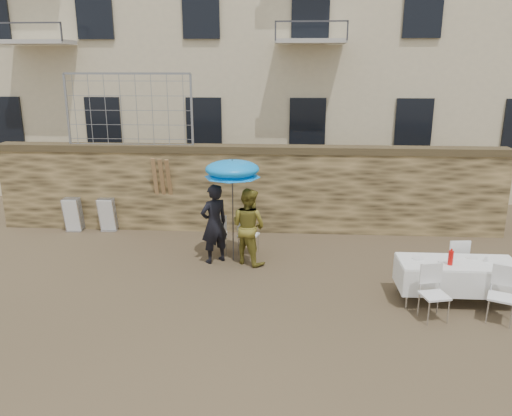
# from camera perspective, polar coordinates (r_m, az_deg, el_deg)

# --- Properties ---
(ground) EXTENTS (80.00, 80.00, 0.00)m
(ground) POSITION_cam_1_polar(r_m,az_deg,el_deg) (8.67, -3.69, -12.94)
(ground) COLOR brown
(ground) RESTS_ON ground
(stone_wall) EXTENTS (13.00, 0.50, 2.20)m
(stone_wall) POSITION_cam_1_polar(r_m,az_deg,el_deg) (12.94, -0.95, 2.16)
(stone_wall) COLOR brown
(stone_wall) RESTS_ON ground
(chain_link_fence) EXTENTS (3.20, 0.06, 1.80)m
(chain_link_fence) POSITION_cam_1_polar(r_m,az_deg,el_deg) (13.21, -14.31, 10.76)
(chain_link_fence) COLOR gray
(chain_link_fence) RESTS_ON stone_wall
(man_suit) EXTENTS (0.77, 0.73, 1.76)m
(man_suit) POSITION_cam_1_polar(r_m,az_deg,el_deg) (10.87, -4.80, -1.81)
(man_suit) COLOR black
(man_suit) RESTS_ON ground
(woman_dress) EXTENTS (1.03, 0.98, 1.68)m
(woman_dress) POSITION_cam_1_polar(r_m,az_deg,el_deg) (10.80, -0.86, -2.09)
(woman_dress) COLOR #A89933
(woman_dress) RESTS_ON ground
(umbrella) EXTENTS (1.21, 1.21, 2.13)m
(umbrella) POSITION_cam_1_polar(r_m,az_deg,el_deg) (10.62, -2.73, 4.13)
(umbrella) COLOR #3F3F44
(umbrella) RESTS_ON ground
(couple_chair_left) EXTENTS (0.54, 0.54, 0.96)m
(couple_chair_left) POSITION_cam_1_polar(r_m,az_deg,el_deg) (11.51, -4.36, -2.87)
(couple_chair_left) COLOR white
(couple_chair_left) RESTS_ON ground
(couple_chair_right) EXTENTS (0.59, 0.59, 0.96)m
(couple_chair_right) POSITION_cam_1_polar(r_m,az_deg,el_deg) (11.44, -0.88, -2.96)
(couple_chair_right) COLOR white
(couple_chair_right) RESTS_ON ground
(banquet_table) EXTENTS (2.10, 0.85, 0.78)m
(banquet_table) POSITION_cam_1_polar(r_m,az_deg,el_deg) (9.79, 22.12, -5.96)
(banquet_table) COLOR white
(banquet_table) RESTS_ON ground
(soda_bottle) EXTENTS (0.09, 0.09, 0.26)m
(soda_bottle) POSITION_cam_1_polar(r_m,az_deg,el_deg) (9.53, 21.36, -5.33)
(soda_bottle) COLOR red
(soda_bottle) RESTS_ON banquet_table
(table_chair_front_left) EXTENTS (0.58, 0.58, 0.96)m
(table_chair_front_left) POSITION_cam_1_polar(r_m,az_deg,el_deg) (9.05, 19.75, -9.23)
(table_chair_front_left) COLOR white
(table_chair_front_left) RESTS_ON ground
(table_chair_front_right) EXTENTS (0.64, 0.64, 0.96)m
(table_chair_front_right) POSITION_cam_1_polar(r_m,az_deg,el_deg) (9.41, 26.27, -9.00)
(table_chair_front_right) COLOR white
(table_chair_front_right) RESTS_ON ground
(table_chair_back) EXTENTS (0.52, 0.52, 0.96)m
(table_chair_back) POSITION_cam_1_polar(r_m,az_deg,el_deg) (10.64, 21.71, -5.61)
(table_chair_back) COLOR white
(table_chair_back) RESTS_ON ground
(chair_stack_left) EXTENTS (0.46, 0.40, 0.92)m
(chair_stack_left) POSITION_cam_1_polar(r_m,az_deg,el_deg) (13.93, -19.96, -0.54)
(chair_stack_left) COLOR white
(chair_stack_left) RESTS_ON ground
(chair_stack_right) EXTENTS (0.46, 0.32, 0.92)m
(chair_stack_right) POSITION_cam_1_polar(r_m,az_deg,el_deg) (13.60, -16.48, -0.62)
(chair_stack_right) COLOR white
(chair_stack_right) RESTS_ON ground
(wood_planks) EXTENTS (0.70, 0.20, 2.00)m
(wood_planks) POSITION_cam_1_polar(r_m,az_deg,el_deg) (13.06, -9.96, 1.59)
(wood_planks) COLOR #A37749
(wood_planks) RESTS_ON ground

